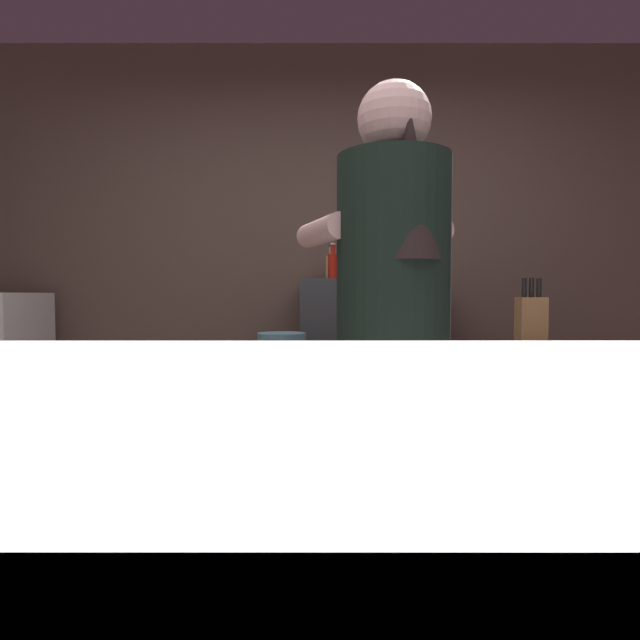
% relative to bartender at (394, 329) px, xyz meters
% --- Properties ---
extents(wall_back, '(5.20, 0.10, 2.70)m').
position_rel_bartender_xyz_m(wall_back, '(-0.13, 1.92, 0.34)').
color(wall_back, brown).
rests_on(wall_back, ground).
extents(prep_counter, '(2.10, 0.60, 0.90)m').
position_rel_bartender_xyz_m(prep_counter, '(0.22, 0.45, -0.56)').
color(prep_counter, '#4E3E31').
rests_on(prep_counter, ground).
extents(back_shelf, '(0.86, 0.36, 1.20)m').
position_rel_bartender_xyz_m(back_shelf, '(0.09, 1.64, -0.41)').
color(back_shelf, '#37383B').
rests_on(back_shelf, ground).
extents(bartender, '(0.50, 0.55, 1.74)m').
position_rel_bartender_xyz_m(bartender, '(0.00, 0.00, 0.00)').
color(bartender, '#2E243C').
rests_on(bartender, ground).
extents(knife_block, '(0.10, 0.08, 0.27)m').
position_rel_bartender_xyz_m(knife_block, '(0.58, 0.42, -0.00)').
color(knife_block, brown).
rests_on(knife_block, prep_counter).
extents(mixing_bowl, '(0.20, 0.20, 0.05)m').
position_rel_bartender_xyz_m(mixing_bowl, '(-0.38, 0.57, -0.08)').
color(mixing_bowl, slate).
rests_on(mixing_bowl, prep_counter).
extents(chefs_knife, '(0.24, 0.05, 0.01)m').
position_rel_bartender_xyz_m(chefs_knife, '(0.28, 0.40, -0.10)').
color(chefs_knife, silver).
rests_on(chefs_knife, prep_counter).
extents(bottle_hot_sauce, '(0.07, 0.07, 0.21)m').
position_rel_bartender_xyz_m(bottle_hot_sauce, '(-0.15, 1.68, 0.28)').
color(bottle_hot_sauce, '#D8C878').
rests_on(bottle_hot_sauce, back_shelf).
extents(bottle_vinegar, '(0.06, 0.06, 0.21)m').
position_rel_bartender_xyz_m(bottle_vinegar, '(-0.15, 1.59, 0.28)').
color(bottle_vinegar, red).
rests_on(bottle_vinegar, back_shelf).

